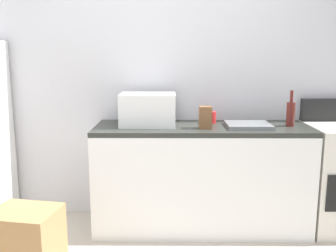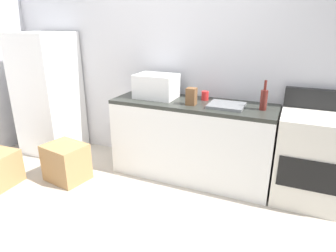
{
  "view_description": "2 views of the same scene",
  "coord_description": "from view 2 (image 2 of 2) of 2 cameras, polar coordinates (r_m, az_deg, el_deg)",
  "views": [
    {
      "loc": [
        0.04,
        -1.88,
        1.48
      ],
      "look_at": [
        0.02,
        0.93,
        0.95
      ],
      "focal_mm": 39.84,
      "sensor_mm": 36.0,
      "label": 1
    },
    {
      "loc": [
        1.3,
        -1.77,
        1.74
      ],
      "look_at": [
        0.17,
        0.82,
        0.73
      ],
      "focal_mm": 31.36,
      "sensor_mm": 36.0,
      "label": 2
    }
  ],
  "objects": [
    {
      "name": "ground_plane",
      "position": [
        2.8,
        -10.51,
        -19.09
      ],
      "size": [
        6.0,
        6.0,
        0.0
      ],
      "primitive_type": "plane",
      "color": "#B2A899"
    },
    {
      "name": "wall_back",
      "position": [
        3.59,
        2.26,
        12.68
      ],
      "size": [
        5.0,
        0.1,
        2.6
      ],
      "primitive_type": "cube",
      "color": "silver",
      "rests_on": "ground_plane"
    },
    {
      "name": "kitchen_counter",
      "position": [
        3.39,
        4.62,
        -2.72
      ],
      "size": [
        1.8,
        0.6,
        0.9
      ],
      "color": "white",
      "rests_on": "ground_plane"
    },
    {
      "name": "refrigerator",
      "position": [
        4.32,
        -22.22,
        5.78
      ],
      "size": [
        0.68,
        0.66,
        1.61
      ],
      "primitive_type": "cube",
      "color": "white",
      "rests_on": "ground_plane"
    },
    {
      "name": "stove_oven",
      "position": [
        3.24,
        25.57,
        -5.49
      ],
      "size": [
        0.6,
        0.61,
        1.1
      ],
      "color": "silver",
      "rests_on": "ground_plane"
    },
    {
      "name": "microwave",
      "position": [
        3.4,
        -2.27,
        7.76
      ],
      "size": [
        0.46,
        0.34,
        0.27
      ],
      "primitive_type": "cube",
      "color": "white",
      "rests_on": "kitchen_counter"
    },
    {
      "name": "sink_basin",
      "position": [
        3.1,
        11.29,
        3.94
      ],
      "size": [
        0.36,
        0.32,
        0.03
      ],
      "primitive_type": "cube",
      "color": "slate",
      "rests_on": "kitchen_counter"
    },
    {
      "name": "wine_bottle",
      "position": [
        3.07,
        18.12,
        4.97
      ],
      "size": [
        0.07,
        0.07,
        0.3
      ],
      "color": "#591E19",
      "rests_on": "kitchen_counter"
    },
    {
      "name": "coffee_mug",
      "position": [
        3.33,
        7.22,
        5.87
      ],
      "size": [
        0.08,
        0.08,
        0.1
      ],
      "primitive_type": "cylinder",
      "color": "red",
      "rests_on": "kitchen_counter"
    },
    {
      "name": "knife_block",
      "position": [
        3.12,
        4.57,
        5.75
      ],
      "size": [
        0.1,
        0.1,
        0.18
      ],
      "primitive_type": "cube",
      "color": "brown",
      "rests_on": "kitchen_counter"
    },
    {
      "name": "cardboard_box_large",
      "position": [
        3.58,
        -19.15,
        -6.67
      ],
      "size": [
        0.5,
        0.44,
        0.43
      ],
      "primitive_type": "cube",
      "rotation": [
        0.0,
        0.0,
        -0.17
      ],
      "color": "#A37A4C",
      "rests_on": "ground_plane"
    }
  ]
}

